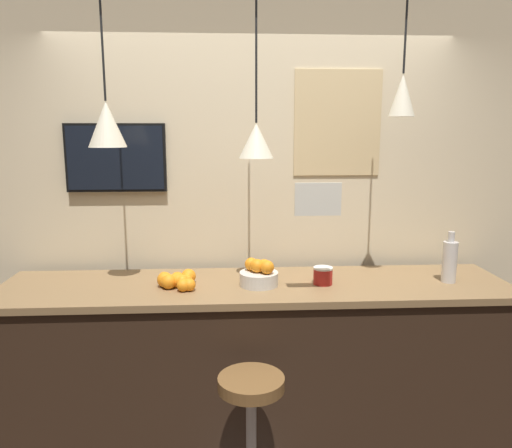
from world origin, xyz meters
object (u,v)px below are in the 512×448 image
Objects in this scene: spread_jar at (323,276)px; bar_stool at (251,436)px; fruit_bowl at (259,274)px; mounted_tv at (116,158)px; juice_bottle at (450,261)px.

bar_stool is at bearing -128.45° from spread_jar.
fruit_bowl is 0.36× the size of mounted_tv.
juice_bottle is 2.68× the size of spread_jar.
juice_bottle reaches higher than spread_jar.
juice_bottle is at bearing -12.27° from mounted_tv.
juice_bottle is 0.74m from spread_jar.
juice_bottle is at bearing 25.18° from bar_stool.
spread_jar is 1.46m from mounted_tv.
bar_stool is at bearing -51.22° from mounted_tv.
bar_stool is 6.98× the size of spread_jar.
mounted_tv reaches higher than spread_jar.
mounted_tv reaches higher than juice_bottle.
spread_jar is at bearing 180.00° from juice_bottle.
fruit_bowl is 1.11m from juice_bottle.
fruit_bowl is 0.37m from spread_jar.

